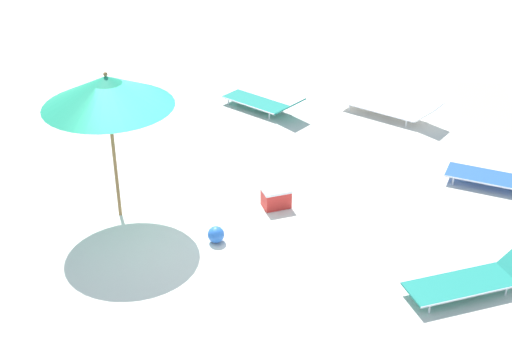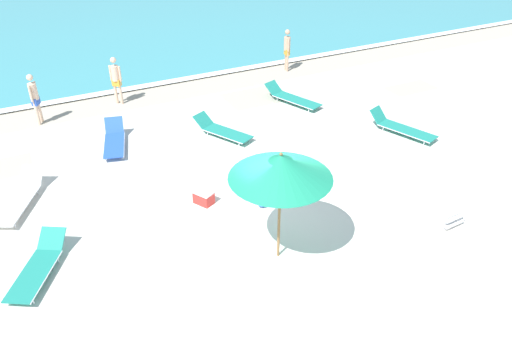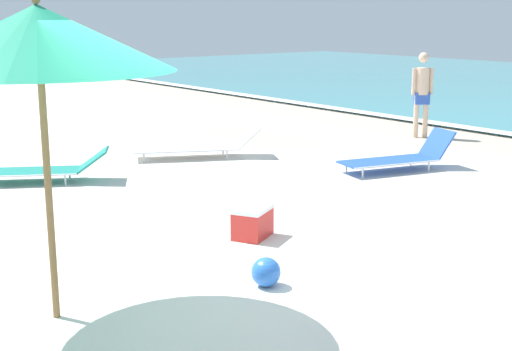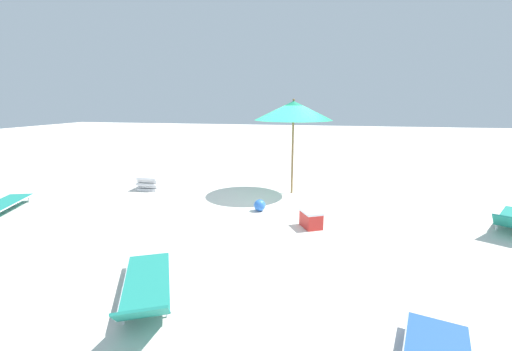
{
  "view_description": "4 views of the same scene",
  "coord_description": "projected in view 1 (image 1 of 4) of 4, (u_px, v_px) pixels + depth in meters",
  "views": [
    {
      "loc": [
        9.83,
        2.93,
        6.75
      ],
      "look_at": [
        -0.4,
        1.29,
        1.02
      ],
      "focal_mm": 50.0,
      "sensor_mm": 36.0,
      "label": 1
    },
    {
      "loc": [
        -4.79,
        -8.65,
        7.57
      ],
      "look_at": [
        0.12,
        0.98,
        0.8
      ],
      "focal_mm": 35.0,
      "sensor_mm": 36.0,
      "label": 2
    },
    {
      "loc": [
        5.13,
        -3.33,
        2.55
      ],
      "look_at": [
        -0.25,
        0.9,
        0.99
      ],
      "focal_mm": 50.0,
      "sensor_mm": 36.0,
      "label": 3
    },
    {
      "loc": [
        -1.47,
        8.49,
        2.61
      ],
      "look_at": [
        0.03,
        1.69,
        1.1
      ],
      "focal_mm": 24.0,
      "sensor_mm": 36.0,
      "label": 4
    }
  ],
  "objects": [
    {
      "name": "ground_plane",
      "position": [
        179.0,
        237.0,
        12.2
      ],
      "size": [
        60.0,
        60.0,
        0.16
      ],
      "color": "silver"
    },
    {
      "name": "beach_umbrella",
      "position": [
        107.0,
        92.0,
        11.54
      ],
      "size": [
        2.18,
        2.18,
        2.69
      ],
      "color": "olive",
      "rests_on": "ground_plane"
    },
    {
      "name": "sun_lounger_under_umbrella",
      "position": [
        392.0,
        109.0,
        16.26
      ],
      "size": [
        1.59,
        2.31,
        0.55
      ],
      "rotation": [
        0.0,
        0.0,
        -0.48
      ],
      "color": "white",
      "rests_on": "ground_plane"
    },
    {
      "name": "sun_lounger_near_water_left",
      "position": [
        474.0,
        279.0,
        10.68
      ],
      "size": [
        1.49,
        2.14,
        0.54
      ],
      "rotation": [
        0.0,
        0.0,
        0.47
      ],
      "color": "#1E8475",
      "rests_on": "ground_plane"
    },
    {
      "name": "sun_lounger_near_water_right",
      "position": [
        502.0,
        177.0,
        13.42
      ],
      "size": [
        1.09,
        2.04,
        0.63
      ],
      "rotation": [
        0.0,
        0.0,
        -0.26
      ],
      "color": "blue",
      "rests_on": "ground_plane"
    },
    {
      "name": "sun_lounger_mid_beach_solo",
      "position": [
        263.0,
        103.0,
        16.57
      ],
      "size": [
        1.57,
        2.08,
        0.51
      ],
      "rotation": [
        0.0,
        0.0,
        -0.54
      ],
      "color": "#1E8475",
      "rests_on": "ground_plane"
    },
    {
      "name": "beach_ball",
      "position": [
        216.0,
        234.0,
        11.87
      ],
      "size": [
        0.29,
        0.29,
        0.29
      ],
      "color": "blue",
      "rests_on": "ground_plane"
    },
    {
      "name": "cooler_box",
      "position": [
        276.0,
        197.0,
        12.84
      ],
      "size": [
        0.55,
        0.61,
        0.37
      ],
      "rotation": [
        0.0,
        0.0,
        2.07
      ],
      "color": "red",
      "rests_on": "ground_plane"
    }
  ]
}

